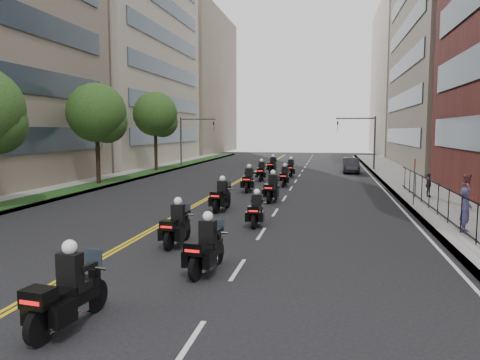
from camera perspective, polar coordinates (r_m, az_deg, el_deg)
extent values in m
plane|color=black|center=(11.07, -22.99, -16.58)|extent=(160.00, 160.00, 0.00)
cube|color=gray|center=(34.25, 21.06, -1.19)|extent=(4.00, 90.00, 0.15)
cube|color=gray|center=(38.11, -17.21, -0.36)|extent=(4.00, 90.00, 0.15)
cube|color=#193513|center=(37.73, -16.14, -0.24)|extent=(2.00, 90.00, 0.04)
cube|color=#7B6A5A|center=(59.57, 26.91, 15.92)|extent=(15.00, 28.00, 30.00)
cube|color=#333F4C|center=(57.03, 19.02, 5.08)|extent=(0.12, 24.08, 1.80)
cube|color=#333F4C|center=(57.12, 19.16, 9.10)|extent=(0.12, 24.08, 1.80)
cube|color=#333F4C|center=(57.49, 19.30, 13.08)|extent=(0.12, 24.08, 1.80)
cube|color=#333F4C|center=(58.14, 19.45, 16.99)|extent=(0.12, 24.08, 1.80)
cube|color=#AE9E8C|center=(88.29, 21.36, 11.42)|extent=(15.00, 28.00, 26.00)
cube|color=#333F4C|center=(32.22, -27.18, 4.22)|extent=(0.12, 25.80, 1.80)
cube|color=#AE9E8C|center=(64.22, -15.92, 17.39)|extent=(16.00, 28.00, 34.00)
cube|color=#333F4C|center=(59.81, -8.60, 5.38)|extent=(0.12, 24.08, 1.80)
cube|color=#333F4C|center=(59.89, -8.66, 9.21)|extent=(0.12, 24.08, 1.80)
cube|color=#333F4C|center=(60.25, -8.72, 13.01)|extent=(0.12, 24.08, 1.80)
cube|color=#333F4C|center=(60.86, -8.79, 16.75)|extent=(0.12, 24.08, 1.80)
cube|color=#333F4C|center=(61.73, -8.85, 20.40)|extent=(0.12, 24.08, 1.80)
cube|color=#7B6A5A|center=(91.23, -7.21, 11.60)|extent=(16.00, 28.00, 26.00)
cube|color=black|center=(21.24, 24.78, -1.44)|extent=(0.05, 28.00, 0.05)
cube|color=black|center=(21.44, 24.62, -4.89)|extent=(0.05, 28.00, 0.05)
cylinder|color=black|center=(36.67, -16.95, 3.30)|extent=(0.32, 0.32, 5.11)
sphere|color=#234416|center=(36.66, -17.09, 7.86)|extent=(4.40, 4.40, 4.40)
sphere|color=#234416|center=(36.72, -15.93, 6.75)|extent=(3.08, 3.08, 3.08)
cylinder|color=black|center=(47.61, -10.24, 4.21)|extent=(0.32, 0.32, 5.39)
sphere|color=#234416|center=(47.61, -10.31, 7.92)|extent=(4.40, 4.40, 4.40)
sphere|color=#234416|center=(47.76, -9.44, 7.01)|extent=(3.08, 3.08, 3.08)
cylinder|color=#3F3F44|center=(50.67, 16.09, 4.30)|extent=(0.18, 0.18, 5.60)
cylinder|color=#3F3F44|center=(50.53, 13.90, 7.31)|extent=(4.00, 0.14, 0.14)
imported|color=black|center=(50.45, 11.82, 6.45)|extent=(0.16, 0.20, 1.00)
cylinder|color=#3F3F44|center=(53.03, -7.21, 4.56)|extent=(0.18, 0.18, 5.60)
cylinder|color=#3F3F44|center=(52.45, -5.15, 7.41)|extent=(4.00, 0.14, 0.14)
imported|color=black|center=(51.97, -3.22, 6.55)|extent=(0.16, 0.20, 1.00)
cylinder|color=black|center=(10.28, -23.22, -16.09)|extent=(0.25, 0.77, 0.76)
cylinder|color=black|center=(11.59, -17.23, -13.31)|extent=(0.25, 0.77, 0.76)
cube|color=black|center=(10.81, -20.09, -13.08)|extent=(0.66, 1.56, 0.45)
cube|color=silver|center=(10.94, -19.85, -14.28)|extent=(0.50, 0.66, 0.34)
cube|color=black|center=(10.08, -23.36, -13.02)|extent=(0.64, 0.54, 0.36)
cube|color=red|center=(9.93, -24.27, -13.50)|extent=(0.45, 0.09, 0.08)
cube|color=black|center=(10.69, -20.01, -10.16)|extent=(0.53, 0.37, 0.69)
sphere|color=white|center=(10.58, -20.07, -7.70)|extent=(0.32, 0.32, 0.32)
cylinder|color=black|center=(13.27, -5.44, -10.63)|extent=(0.24, 0.75, 0.73)
cylinder|color=black|center=(14.81, -2.74, -8.83)|extent=(0.24, 0.75, 0.73)
cube|color=black|center=(13.95, -4.02, -8.49)|extent=(0.64, 1.50, 0.43)
cube|color=silver|center=(14.07, -3.93, -9.42)|extent=(0.48, 0.64, 0.32)
cube|color=black|center=(13.12, -5.47, -8.28)|extent=(0.61, 0.52, 0.34)
cube|color=red|center=(12.93, -5.87, -8.61)|extent=(0.43, 0.09, 0.08)
cube|color=black|center=(13.88, -3.95, -6.29)|extent=(0.51, 0.36, 0.67)
sphere|color=white|center=(13.80, -3.95, -4.44)|extent=(0.31, 0.31, 0.31)
cylinder|color=black|center=(16.58, -8.65, -7.31)|extent=(0.18, 0.72, 0.71)
cylinder|color=black|center=(18.10, -6.63, -6.14)|extent=(0.18, 0.72, 0.71)
cube|color=black|center=(17.27, -7.61, -5.76)|extent=(0.51, 1.43, 0.42)
cube|color=silver|center=(17.37, -7.53, -6.50)|extent=(0.43, 0.59, 0.31)
cube|color=black|center=(16.46, -8.68, -5.47)|extent=(0.56, 0.47, 0.33)
cube|color=red|center=(16.27, -8.97, -5.69)|extent=(0.42, 0.05, 0.07)
cube|color=black|center=(17.22, -7.57, -4.02)|extent=(0.47, 0.32, 0.65)
sphere|color=white|center=(17.16, -7.58, -2.57)|extent=(0.30, 0.30, 0.30)
cylinder|color=black|center=(19.88, 1.70, -5.08)|extent=(0.14, 0.66, 0.66)
cylinder|color=black|center=(21.38, 2.32, -4.29)|extent=(0.14, 0.66, 0.66)
cube|color=black|center=(20.58, 2.03, -3.93)|extent=(0.41, 1.30, 0.39)
cube|color=silver|center=(20.66, 2.04, -4.51)|extent=(0.37, 0.53, 0.29)
cube|color=black|center=(19.79, 1.71, -3.65)|extent=(0.50, 0.41, 0.31)
cube|color=red|center=(19.59, 1.62, -3.81)|extent=(0.39, 0.03, 0.07)
cube|color=black|center=(20.55, 2.05, -2.58)|extent=(0.43, 0.27, 0.60)
sphere|color=white|center=(20.50, 2.06, -1.46)|extent=(0.28, 0.28, 0.28)
cylinder|color=black|center=(23.58, -2.89, -3.21)|extent=(0.23, 0.75, 0.74)
cylinder|color=black|center=(25.21, -1.56, -2.60)|extent=(0.23, 0.75, 0.74)
cube|color=black|center=(24.35, -2.20, -2.18)|extent=(0.61, 1.51, 0.43)
cube|color=silver|center=(24.44, -2.16, -2.75)|extent=(0.47, 0.64, 0.33)
cube|color=black|center=(23.50, -2.90, -1.85)|extent=(0.61, 0.51, 0.35)
cube|color=red|center=(23.29, -3.09, -1.97)|extent=(0.44, 0.08, 0.08)
cube|color=black|center=(24.33, -2.17, -0.90)|extent=(0.51, 0.35, 0.67)
sphere|color=white|center=(24.29, -2.16, 0.17)|extent=(0.31, 0.31, 0.31)
cylinder|color=black|center=(26.67, 3.59, -2.11)|extent=(0.23, 0.77, 0.75)
cylinder|color=black|center=(28.39, 4.39, -1.62)|extent=(0.23, 0.77, 0.75)
cube|color=black|center=(27.49, 4.01, -1.21)|extent=(0.62, 1.54, 0.44)
cube|color=silver|center=(27.57, 4.03, -1.73)|extent=(0.48, 0.65, 0.33)
cube|color=black|center=(26.60, 3.59, -0.88)|extent=(0.62, 0.52, 0.35)
cube|color=red|center=(26.37, 3.48, -0.99)|extent=(0.44, 0.08, 0.08)
cube|color=black|center=(27.48, 4.04, -0.05)|extent=(0.52, 0.36, 0.69)
sphere|color=white|center=(27.44, 4.05, 0.91)|extent=(0.32, 0.32, 0.32)
cylinder|color=black|center=(31.07, 0.86, -0.93)|extent=(0.18, 0.76, 0.76)
cylinder|color=black|center=(32.83, 1.31, -0.55)|extent=(0.18, 0.76, 0.76)
cube|color=black|center=(31.91, 1.09, -0.18)|extent=(0.51, 1.52, 0.45)
cube|color=silver|center=(32.00, 1.10, -0.62)|extent=(0.44, 0.63, 0.34)
cube|color=black|center=(31.01, 0.86, 0.14)|extent=(0.59, 0.48, 0.36)
cube|color=red|center=(30.78, 0.80, 0.05)|extent=(0.45, 0.05, 0.08)
cube|color=black|center=(31.91, 1.11, 0.83)|extent=(0.50, 0.33, 0.69)
sphere|color=white|center=(31.88, 1.11, 1.67)|extent=(0.32, 0.32, 0.32)
cylinder|color=black|center=(34.36, 5.30, -0.33)|extent=(0.16, 0.70, 0.69)
cylinder|color=black|center=(35.97, 5.63, -0.05)|extent=(0.16, 0.70, 0.69)
cube|color=black|center=(35.13, 5.47, 0.28)|extent=(0.47, 1.39, 0.41)
cube|color=silver|center=(35.21, 5.48, -0.09)|extent=(0.40, 0.57, 0.31)
cube|color=black|center=(34.30, 5.31, 0.55)|extent=(0.54, 0.44, 0.33)
cube|color=red|center=(34.09, 5.26, 0.48)|extent=(0.41, 0.04, 0.07)
cube|color=black|center=(35.14, 5.49, 1.11)|extent=(0.46, 0.30, 0.63)
sphere|color=white|center=(35.11, 5.50, 1.81)|extent=(0.30, 0.30, 0.30)
cylinder|color=black|center=(37.95, 2.50, 0.33)|extent=(0.18, 0.74, 0.74)
cylinder|color=black|center=(39.67, 2.77, 0.58)|extent=(0.18, 0.74, 0.74)
cube|color=black|center=(38.78, 2.64, 0.90)|extent=(0.51, 1.48, 0.43)
cube|color=silver|center=(38.86, 2.65, 0.54)|extent=(0.43, 0.61, 0.33)
cube|color=black|center=(37.89, 2.50, 1.18)|extent=(0.58, 0.48, 0.35)
cube|color=red|center=(37.67, 2.46, 1.12)|extent=(0.44, 0.05, 0.08)
cube|color=black|center=(38.79, 2.65, 1.71)|extent=(0.49, 0.32, 0.67)
sphere|color=white|center=(38.77, 2.66, 2.38)|extent=(0.31, 0.31, 0.31)
cylinder|color=black|center=(41.33, 6.11, 0.77)|extent=(0.15, 0.74, 0.74)
cylinder|color=black|center=(43.06, 6.30, 0.98)|extent=(0.15, 0.74, 0.74)
cube|color=black|center=(42.17, 6.21, 1.29)|extent=(0.46, 1.47, 0.43)
cube|color=silver|center=(42.24, 6.21, 0.96)|extent=(0.41, 0.60, 0.33)
cube|color=black|center=(41.28, 6.12, 1.55)|extent=(0.57, 0.46, 0.35)
cube|color=red|center=(41.06, 6.09, 1.50)|extent=(0.43, 0.03, 0.08)
cube|color=black|center=(42.18, 6.23, 2.03)|extent=(0.48, 0.30, 0.67)
sphere|color=white|center=(42.16, 6.23, 2.65)|extent=(0.32, 0.32, 0.32)
cylinder|color=black|center=(45.12, 3.75, 1.24)|extent=(0.24, 0.75, 0.74)
cylinder|color=black|center=(46.80, 4.26, 1.41)|extent=(0.24, 0.75, 0.74)
cube|color=black|center=(45.93, 4.01, 1.70)|extent=(0.62, 1.50, 0.43)
cube|color=silver|center=(46.00, 4.02, 1.40)|extent=(0.48, 0.64, 0.32)
cube|color=black|center=(45.07, 3.76, 1.95)|extent=(0.61, 0.52, 0.35)
cube|color=red|center=(44.86, 3.69, 1.90)|extent=(0.43, 0.08, 0.08)
cube|color=black|center=(45.95, 4.03, 2.38)|extent=(0.51, 0.36, 0.67)
sphere|color=white|center=(45.93, 4.04, 2.94)|extent=(0.31, 0.31, 0.31)
imported|color=black|center=(47.21, 13.37, 1.73)|extent=(1.53, 4.39, 1.45)
imported|color=#4A4D88|center=(20.57, 25.81, -3.30)|extent=(0.66, 0.77, 1.78)
imported|color=#935053|center=(26.90, 25.99, -1.19)|extent=(0.86, 1.01, 1.81)
imported|color=#3F4147|center=(30.50, 22.00, -0.54)|extent=(0.57, 0.93, 1.48)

